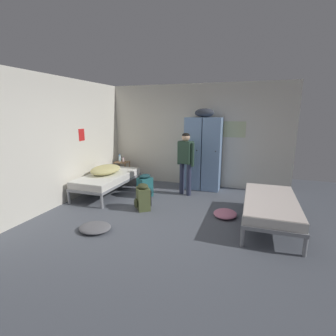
# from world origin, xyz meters

# --- Properties ---
(ground_plane) EXTENTS (8.02, 8.02, 0.00)m
(ground_plane) POSITION_xyz_m (0.00, 0.00, 0.00)
(ground_plane) COLOR #565B66
(room_backdrop) EXTENTS (4.91, 5.07, 2.71)m
(room_backdrop) POSITION_xyz_m (-1.22, 1.26, 1.35)
(room_backdrop) COLOR silver
(room_backdrop) RESTS_ON ground_plane
(locker_bank) EXTENTS (0.90, 0.55, 2.07)m
(locker_bank) POSITION_xyz_m (0.28, 2.23, 0.97)
(locker_bank) COLOR #7A9ECC
(locker_bank) RESTS_ON ground_plane
(shelf_unit) EXTENTS (0.38, 0.30, 0.57)m
(shelf_unit) POSITION_xyz_m (-2.09, 2.20, 0.35)
(shelf_unit) COLOR #99704C
(shelf_unit) RESTS_ON ground_plane
(bed_right) EXTENTS (0.90, 1.90, 0.49)m
(bed_right) POSITION_xyz_m (1.84, 0.45, 0.38)
(bed_right) COLOR gray
(bed_right) RESTS_ON ground_plane
(bed_left_rear) EXTENTS (0.90, 1.90, 0.49)m
(bed_left_rear) POSITION_xyz_m (-1.84, 1.05, 0.38)
(bed_left_rear) COLOR gray
(bed_left_rear) RESTS_ON ground_plane
(bedding_heap) EXTENTS (0.63, 0.90, 0.21)m
(bedding_heap) POSITION_xyz_m (-1.91, 1.08, 0.59)
(bedding_heap) COLOR #D1C67F
(bedding_heap) RESTS_ON bed_left_rear
(person_traveler) EXTENTS (0.45, 0.29, 1.50)m
(person_traveler) POSITION_xyz_m (-0.02, 1.59, 0.91)
(person_traveler) COLOR #2D334C
(person_traveler) RESTS_ON ground_plane
(water_bottle) EXTENTS (0.06, 0.06, 0.21)m
(water_bottle) POSITION_xyz_m (-2.17, 2.22, 0.66)
(water_bottle) COLOR #B2DBEA
(water_bottle) RESTS_ON shelf_unit
(lotion_bottle) EXTENTS (0.05, 0.05, 0.16)m
(lotion_bottle) POSITION_xyz_m (-2.02, 2.16, 0.64)
(lotion_bottle) COLOR beige
(lotion_bottle) RESTS_ON shelf_unit
(backpack_olive) EXTENTS (0.42, 0.41, 0.55)m
(backpack_olive) POSITION_xyz_m (-0.59, 0.37, 0.26)
(backpack_olive) COLOR #566038
(backpack_olive) RESTS_ON ground_plane
(backpack_teal) EXTENTS (0.41, 0.40, 0.55)m
(backpack_teal) POSITION_xyz_m (-0.87, 1.12, 0.26)
(backpack_teal) COLOR #23666B
(backpack_teal) RESTS_ON ground_plane
(clothes_pile_pink) EXTENTS (0.45, 0.50, 0.11)m
(clothes_pile_pink) POSITION_xyz_m (1.07, 0.56, 0.06)
(clothes_pile_pink) COLOR pink
(clothes_pile_pink) RESTS_ON ground_plane
(clothes_pile_grey) EXTENTS (0.55, 0.48, 0.10)m
(clothes_pile_grey) POSITION_xyz_m (-0.97, -0.76, 0.05)
(clothes_pile_grey) COLOR slate
(clothes_pile_grey) RESTS_ON ground_plane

